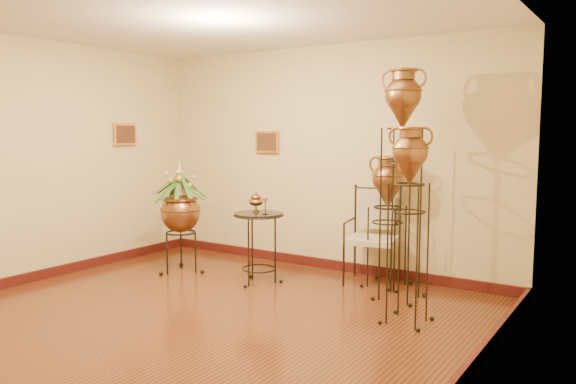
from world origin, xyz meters
The scene contains 8 objects.
ground centered at (0.00, 0.00, 0.00)m, with size 5.00×5.00×0.00m, color brown.
room_shell centered at (-0.01, 0.01, 1.73)m, with size 5.02×5.02×2.81m.
amphora_tall centered at (1.33, 1.77, 1.22)m, with size 0.58×0.58×2.39m.
amphora_mid centered at (1.67, 1.11, 0.91)m, with size 0.52×0.52×1.81m.
amphora_short centered at (1.02, 2.15, 0.75)m, with size 0.59×0.59×1.50m.
planter_urn centered at (-1.37, 1.34, 0.80)m, with size 0.92×0.92×1.44m.
armchair centered at (0.84, 2.15, 0.55)m, with size 0.72×0.69×1.10m.
side_table centered at (-0.26, 1.45, 0.43)m, with size 0.73×0.73×1.03m.
Camera 1 is at (3.51, -3.65, 1.75)m, focal length 35.00 mm.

